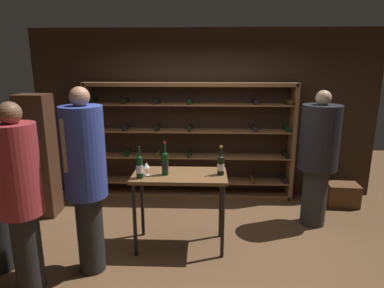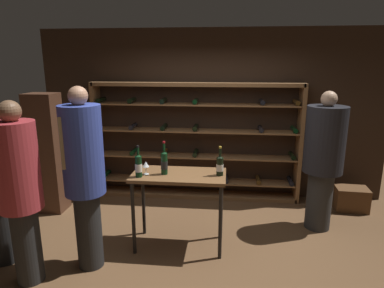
% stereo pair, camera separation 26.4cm
% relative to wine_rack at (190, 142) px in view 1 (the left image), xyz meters
% --- Properties ---
extents(ground_plane, '(9.72, 9.72, 0.00)m').
position_rel_wine_rack_xyz_m(ground_plane, '(0.23, -1.65, -0.96)').
color(ground_plane, brown).
extents(back_wall, '(5.71, 0.10, 2.79)m').
position_rel_wine_rack_xyz_m(back_wall, '(0.23, 0.21, 0.43)').
color(back_wall, '#332319').
rests_on(back_wall, ground).
extents(wine_rack, '(3.42, 0.32, 1.94)m').
position_rel_wine_rack_xyz_m(wine_rack, '(0.00, 0.00, 0.00)').
color(wine_rack, brown).
rests_on(wine_rack, ground).
extents(tasting_table, '(1.13, 0.58, 0.95)m').
position_rel_wine_rack_xyz_m(tasting_table, '(-0.06, -1.59, -0.13)').
color(tasting_table, brown).
rests_on(tasting_table, ground).
extents(person_guest_khaki, '(0.43, 0.43, 2.02)m').
position_rel_wine_rack_xyz_m(person_guest_khaki, '(-1.00, -2.12, 0.16)').
color(person_guest_khaki, black).
rests_on(person_guest_khaki, ground).
extents(person_guest_plum_blouse, '(0.52, 0.52, 1.90)m').
position_rel_wine_rack_xyz_m(person_guest_plum_blouse, '(1.79, -0.93, 0.08)').
color(person_guest_plum_blouse, '#2B2B2B').
rests_on(person_guest_plum_blouse, ground).
extents(person_host_in_suit, '(0.42, 0.42, 1.91)m').
position_rel_wine_rack_xyz_m(person_host_in_suit, '(-1.53, -2.45, 0.10)').
color(person_host_in_suit, black).
rests_on(person_host_in_suit, ground).
extents(wine_crate, '(0.50, 0.37, 0.36)m').
position_rel_wine_rack_xyz_m(wine_crate, '(2.46, -0.28, -0.78)').
color(wine_crate, brown).
rests_on(wine_crate, ground).
extents(display_cabinet, '(0.44, 0.36, 1.82)m').
position_rel_wine_rack_xyz_m(display_cabinet, '(-2.19, -0.77, -0.05)').
color(display_cabinet, '#4C2D1E').
rests_on(display_cabinet, ground).
extents(wine_bottle_black_capsule, '(0.08, 0.08, 0.40)m').
position_rel_wine_rack_xyz_m(wine_bottle_black_capsule, '(-0.23, -1.62, 0.13)').
color(wine_bottle_black_capsule, black).
rests_on(wine_bottle_black_capsule, tasting_table).
extents(wine_bottle_gold_foil, '(0.08, 0.08, 0.38)m').
position_rel_wine_rack_xyz_m(wine_bottle_gold_foil, '(-0.50, -1.75, 0.13)').
color(wine_bottle_gold_foil, black).
rests_on(wine_bottle_gold_foil, tasting_table).
extents(wine_bottle_red_label, '(0.08, 0.08, 0.35)m').
position_rel_wine_rack_xyz_m(wine_bottle_red_label, '(0.43, -1.60, 0.11)').
color(wine_bottle_red_label, black).
rests_on(wine_bottle_red_label, tasting_table).
extents(wine_glass_stemmed_right, '(0.08, 0.08, 0.16)m').
position_rel_wine_rack_xyz_m(wine_glass_stemmed_right, '(-0.44, -1.66, 0.11)').
color(wine_glass_stemmed_right, silver).
rests_on(wine_glass_stemmed_right, tasting_table).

